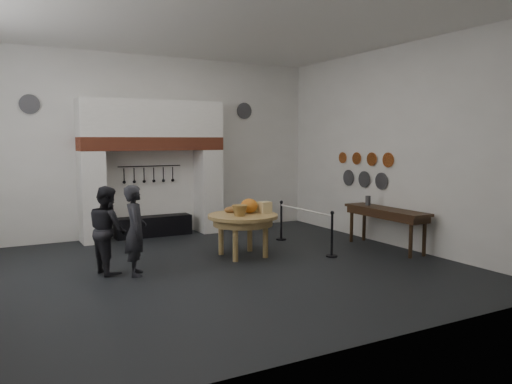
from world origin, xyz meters
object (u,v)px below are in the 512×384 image
iron_range (153,226)px  visitor_far (108,230)px  visitor_near (135,230)px  barrier_post_near (332,235)px  side_table (386,210)px  work_table (243,216)px  barrier_post_far (281,221)px

iron_range → visitor_far: 3.52m
visitor_near → barrier_post_near: size_ratio=1.80×
side_table → work_table: bearing=164.5°
visitor_far → barrier_post_near: visitor_far is taller
side_table → visitor_far: bearing=171.5°
iron_range → side_table: bearing=-43.4°
iron_range → barrier_post_near: barrier_post_near is taller
iron_range → side_table: size_ratio=0.86×
iron_range → visitor_far: (-1.75, -3.01, 0.54)m
work_table → visitor_near: size_ratio=0.89×
iron_range → work_table: size_ratio=1.31×
visitor_far → side_table: visitor_far is taller
visitor_near → visitor_far: bearing=59.8°
visitor_far → barrier_post_near: 4.44m
visitor_far → barrier_post_near: size_ratio=1.77×
iron_range → barrier_post_far: bearing=-37.1°
side_table → barrier_post_far: (-1.53, 1.93, -0.42)m
iron_range → visitor_far: bearing=-120.2°
iron_range → barrier_post_far: barrier_post_far is taller
side_table → barrier_post_near: size_ratio=2.44×
work_table → visitor_far: visitor_far is taller
visitor_far → side_table: 5.92m
barrier_post_far → barrier_post_near: bearing=-90.0°
visitor_near → work_table: bearing=-65.7°
barrier_post_near → barrier_post_far: (0.00, 2.00, 0.00)m
visitor_far → barrier_post_far: (4.32, 1.06, -0.34)m
barrier_post_near → barrier_post_far: bearing=90.0°
barrier_post_near → barrier_post_far: size_ratio=1.00×
iron_range → side_table: (4.10, -3.88, 0.62)m
iron_range → visitor_near: (-1.35, -3.41, 0.56)m
barrier_post_near → visitor_near: bearing=172.2°
work_table → iron_range: bearing=108.1°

